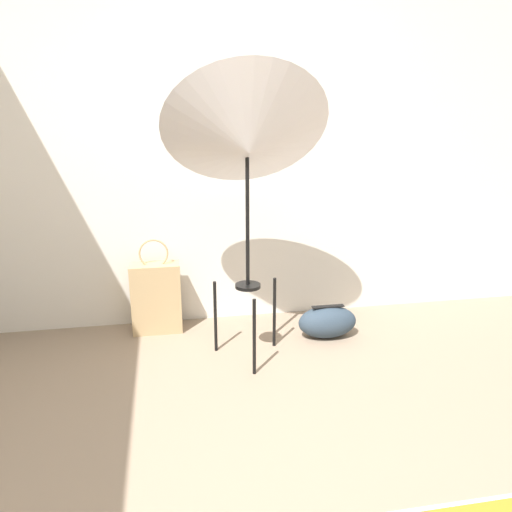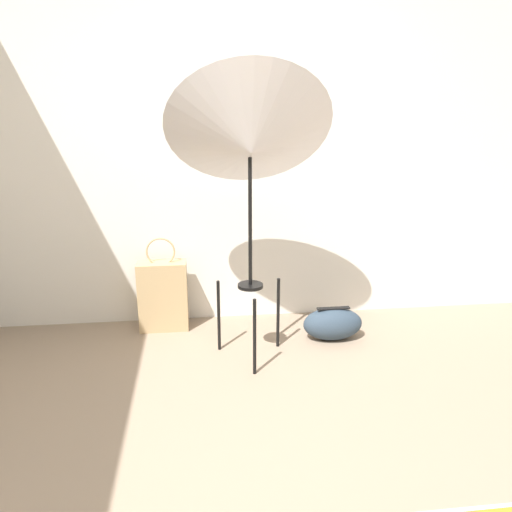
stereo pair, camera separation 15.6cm
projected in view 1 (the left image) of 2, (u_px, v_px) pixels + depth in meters
name	position (u px, v px, depth m)	size (l,w,h in m)	color
wall_back	(210.00, 135.00, 3.29)	(8.00, 0.05, 2.60)	silver
photo_umbrella	(247.00, 141.00, 2.71)	(0.94, 0.78, 1.71)	black
tote_bag	(156.00, 297.00, 3.36)	(0.33, 0.16, 0.65)	tan
duffel_bag	(327.00, 322.00, 3.31)	(0.39, 0.21, 0.22)	#2D3D4C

